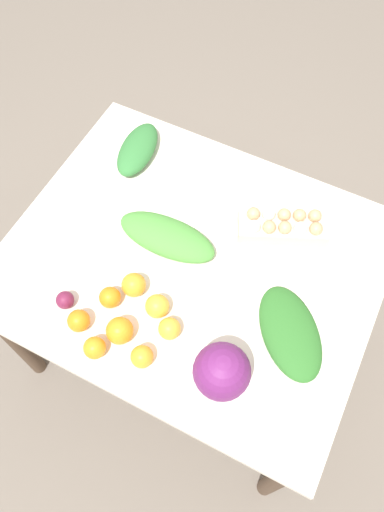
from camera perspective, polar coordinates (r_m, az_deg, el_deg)
name	(u,v)px	position (r m, az deg, el deg)	size (l,w,h in m)	color
ground_plane	(192,336)	(2.30, 0.00, -9.14)	(8.00, 8.00, 0.00)	#70665B
dining_table	(192,272)	(1.72, 0.00, -1.90)	(1.20, 0.98, 0.74)	silver
cabbage_purple	(222,371)	(1.41, 3.43, -13.03)	(0.16, 0.16, 0.16)	#6B2366
egg_carton	(283,226)	(1.67, 10.36, 3.40)	(0.31, 0.22, 0.09)	beige
greens_bunch_chard	(167,237)	(1.63, -2.88, 2.21)	(0.34, 0.14, 0.07)	#4C933D
greens_bunch_dandelion	(290,332)	(1.52, 11.14, -8.57)	(0.31, 0.17, 0.07)	#2D6B28
greens_bunch_scallion	(138,149)	(1.86, -6.23, 12.04)	(0.26, 0.12, 0.07)	#337538
beet_root	(65,300)	(1.58, -14.30, -4.90)	(0.06, 0.06, 0.06)	maroon
orange_0	(95,348)	(1.50, -11.07, -10.26)	(0.07, 0.07, 0.07)	orange
orange_1	(79,321)	(1.54, -12.82, -7.22)	(0.07, 0.07, 0.07)	orange
orange_2	(157,306)	(1.52, -3.99, -5.74)	(0.07, 0.07, 0.07)	#F9A833
orange_3	(142,357)	(1.47, -5.74, -11.37)	(0.07, 0.07, 0.07)	orange
orange_4	(120,331)	(1.50, -8.26, -8.44)	(0.08, 0.08, 0.08)	orange
orange_5	(110,297)	(1.55, -9.36, -4.69)	(0.07, 0.07, 0.07)	orange
orange_6	(169,329)	(1.49, -2.59, -8.29)	(0.07, 0.07, 0.07)	#F9A833
orange_7	(134,285)	(1.56, -6.67, -3.30)	(0.08, 0.08, 0.08)	orange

